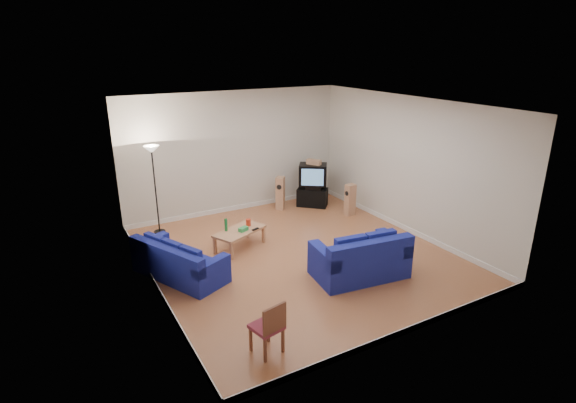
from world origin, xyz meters
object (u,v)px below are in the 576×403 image
sofa_three_seat (178,264)px  sofa_loveseat (361,261)px  television (313,175)px  tv_stand (312,197)px  coffee_table (240,232)px

sofa_three_seat → sofa_loveseat: sofa_loveseat is taller
sofa_loveseat → television: bearing=77.5°
sofa_loveseat → tv_stand: (1.38, 3.92, -0.09)m
sofa_three_seat → television: 5.07m
sofa_loveseat → tv_stand: size_ratio=2.30×
coffee_table → tv_stand: (2.89, 1.55, -0.12)m
sofa_three_seat → television: size_ratio=2.25×
television → sofa_three_seat: bearing=-118.8°
tv_stand → television: 0.64m
coffee_table → television: television is taller
sofa_loveseat → coffee_table: bearing=129.7°
sofa_loveseat → tv_stand: 4.15m
television → coffee_table: bearing=-116.6°
television → sofa_loveseat: bearing=-74.9°
sofa_loveseat → television: size_ratio=2.02×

